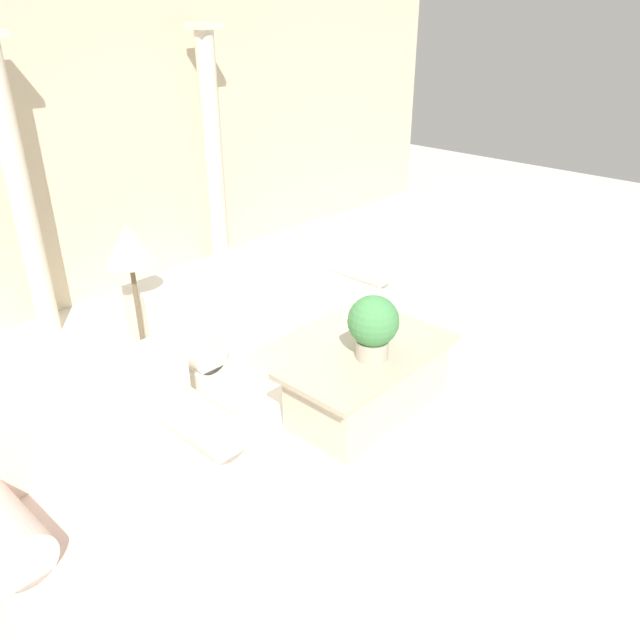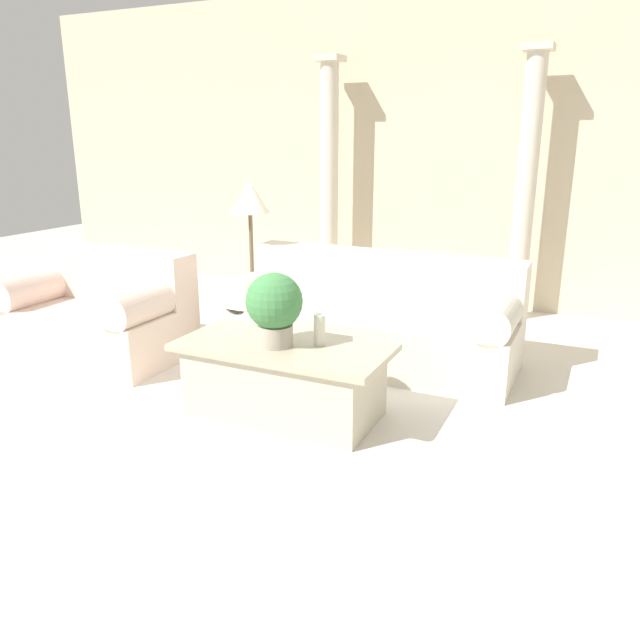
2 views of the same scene
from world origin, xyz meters
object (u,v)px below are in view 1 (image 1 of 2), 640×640
(loveseat, at_px, (97,477))
(floor_lamp, at_px, (130,255))
(potted_plant, at_px, (373,325))
(sofa_long, at_px, (269,312))
(coffee_table, at_px, (369,381))

(loveseat, bearing_deg, floor_lamp, 44.89)
(loveseat, bearing_deg, potted_plant, -13.36)
(sofa_long, distance_m, floor_lamp, 1.43)
(coffee_table, bearing_deg, sofa_long, 82.66)
(sofa_long, xyz_separation_m, floor_lamp, (-1.17, 0.08, 0.83))
(sofa_long, distance_m, loveseat, 2.22)
(loveseat, relative_size, coffee_table, 1.06)
(sofa_long, relative_size, loveseat, 1.57)
(sofa_long, height_order, potted_plant, potted_plant)
(sofa_long, bearing_deg, floor_lamp, 176.02)
(coffee_table, relative_size, potted_plant, 2.92)
(sofa_long, xyz_separation_m, coffee_table, (-0.16, -1.22, -0.09))
(loveseat, distance_m, coffee_table, 1.96)
(potted_plant, xyz_separation_m, floor_lamp, (-0.97, 1.34, 0.43))
(loveseat, xyz_separation_m, potted_plant, (1.87, -0.45, 0.39))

